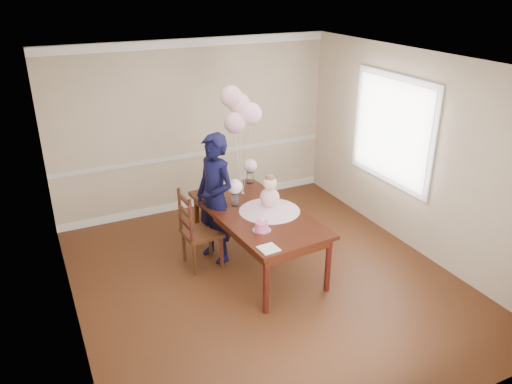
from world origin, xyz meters
name	(u,v)px	position (x,y,z in m)	size (l,w,h in m)	color
floor	(266,280)	(0.00, 0.00, 0.00)	(4.50, 5.00, 0.00)	#371B0D
ceiling	(268,63)	(0.00, 0.00, 2.70)	(4.50, 5.00, 0.02)	silver
wall_back	(195,127)	(0.00, 2.50, 1.35)	(4.50, 0.02, 2.70)	tan
wall_front	(418,298)	(0.00, -2.50, 1.35)	(4.50, 0.02, 2.70)	tan
wall_left	(62,220)	(-2.25, 0.00, 1.35)	(0.02, 5.00, 2.70)	tan
wall_right	(416,154)	(2.25, 0.00, 1.35)	(0.02, 5.00, 2.70)	tan
chair_rail_trim	(196,154)	(0.00, 2.49, 0.90)	(4.50, 0.02, 0.07)	silver
crown_molding	(191,43)	(0.00, 2.49, 2.63)	(4.50, 0.02, 0.12)	white
baseboard_trim	(199,202)	(0.00, 2.49, 0.06)	(4.50, 0.02, 0.12)	white
window_frame	(392,130)	(2.23, 0.50, 1.55)	(0.02, 1.66, 1.56)	silver
window_blinds	(391,130)	(2.21, 0.50, 1.55)	(0.01, 1.50, 1.40)	silver
dining_table_top	(257,214)	(0.07, 0.40, 0.75)	(1.03, 2.07, 0.05)	black
table_apron	(257,219)	(0.07, 0.40, 0.67)	(0.93, 1.96, 0.10)	black
table_leg_fl	(266,286)	(-0.29, -0.58, 0.36)	(0.07, 0.07, 0.72)	black
table_leg_fr	(328,265)	(0.58, -0.51, 0.36)	(0.07, 0.07, 0.72)	black
table_leg_bl	(197,219)	(-0.43, 1.32, 0.36)	(0.07, 0.07, 0.72)	black
table_leg_br	(250,206)	(0.44, 1.38, 0.36)	(0.07, 0.07, 0.72)	black
baby_skirt	(270,207)	(0.23, 0.36, 0.83)	(0.79, 0.79, 0.10)	#D9A0C4
baby_torso	(270,197)	(0.23, 0.36, 0.96)	(0.25, 0.25, 0.25)	pink
baby_head	(270,183)	(0.23, 0.36, 1.16)	(0.18, 0.18, 0.18)	beige
baby_hair	(270,179)	(0.23, 0.36, 1.22)	(0.12, 0.12, 0.12)	brown
cake_platter	(262,230)	(-0.10, -0.07, 0.78)	(0.23, 0.23, 0.01)	silver
birthday_cake	(262,226)	(-0.10, -0.07, 0.83)	(0.15, 0.15, 0.10)	#E14783
cake_flower_a	(262,221)	(-0.10, -0.07, 0.90)	(0.03, 0.03, 0.03)	white
cake_flower_b	(263,220)	(-0.07, -0.05, 0.90)	(0.03, 0.03, 0.03)	white
rose_vase_near	(235,200)	(-0.10, 0.70, 0.86)	(0.10, 0.10, 0.17)	silver
roses_near	(235,187)	(-0.10, 0.70, 1.04)	(0.20, 0.20, 0.20)	#F9D1E3
rose_vase_far	(250,178)	(0.40, 1.31, 0.86)	(0.10, 0.10, 0.17)	white
roses_far	(250,166)	(0.40, 1.31, 1.04)	(0.20, 0.20, 0.20)	#F5CEDF
napkin	(269,249)	(-0.22, -0.50, 0.78)	(0.21, 0.21, 0.01)	silver
balloon_weight	(243,194)	(0.13, 0.98, 0.79)	(0.04, 0.04, 0.02)	silver
balloon_a	(235,123)	(0.03, 0.97, 1.81)	(0.29, 0.29, 0.29)	#DA9AB5
balloon_b	(251,114)	(0.24, 0.93, 1.91)	(0.29, 0.29, 0.29)	#FFB4D2
balloon_c	(239,104)	(0.15, 1.08, 2.01)	(0.29, 0.29, 0.29)	#E4A1B3
balloon_d	(232,97)	(0.04, 1.10, 2.12)	(0.29, 0.29, 0.29)	#E3A0AD
balloon_ribbon_a	(239,165)	(0.08, 0.97, 1.22)	(0.00, 0.00, 0.87)	white
balloon_ribbon_b	(247,161)	(0.19, 0.96, 1.27)	(0.00, 0.00, 0.97)	white
balloon_ribbon_c	(241,156)	(0.14, 1.03, 1.32)	(0.00, 0.00, 1.07)	white
balloon_ribbon_d	(237,152)	(0.09, 1.04, 1.37)	(0.00, 0.00, 1.18)	white
dining_chair_seat	(202,233)	(-0.58, 0.71, 0.47)	(0.46, 0.46, 0.05)	#3A1D0F
chair_leg_fl	(195,259)	(-0.76, 0.51, 0.23)	(0.04, 0.04, 0.45)	#361E0E
chair_leg_fr	(222,252)	(-0.38, 0.53, 0.23)	(0.04, 0.04, 0.45)	#3E1710
chair_leg_bl	(184,246)	(-0.78, 0.89, 0.23)	(0.04, 0.04, 0.45)	#371C0F
chair_leg_br	(210,240)	(-0.40, 0.91, 0.23)	(0.04, 0.04, 0.45)	#311C0D
chair_back_post_l	(191,221)	(-0.78, 0.51, 0.78)	(0.04, 0.04, 0.59)	#3A140F
chair_back_post_r	(180,209)	(-0.80, 0.89, 0.78)	(0.04, 0.04, 0.59)	#33190E
chair_slat_low	(186,224)	(-0.79, 0.70, 0.65)	(0.03, 0.42, 0.05)	black
chair_slat_mid	(185,212)	(-0.79, 0.70, 0.82)	(0.03, 0.42, 0.05)	#381E0F
chair_slat_top	(184,200)	(-0.79, 0.70, 0.99)	(0.03, 0.42, 0.05)	#331A0E
woman	(215,199)	(-0.34, 0.81, 0.88)	(0.64, 0.42, 1.75)	black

